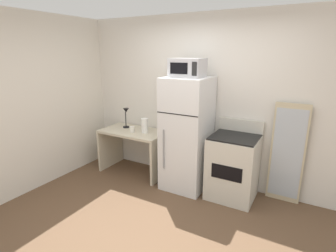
{
  "coord_description": "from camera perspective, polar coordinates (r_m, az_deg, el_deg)",
  "views": [
    {
      "loc": [
        1.44,
        -2.12,
        2.04
      ],
      "look_at": [
        -0.38,
        1.1,
        0.99
      ],
      "focal_mm": 28.16,
      "sensor_mm": 36.0,
      "label": 1
    }
  ],
  "objects": [
    {
      "name": "refrigerator",
      "position": [
        3.97,
        4.1,
        -1.77
      ],
      "size": [
        0.64,
        0.68,
        1.7
      ],
      "color": "white",
      "rests_on": "ground"
    },
    {
      "name": "desk",
      "position": [
        4.58,
        -7.31,
        -3.75
      ],
      "size": [
        1.12,
        0.63,
        0.75
      ],
      "color": "beige",
      "rests_on": "ground"
    },
    {
      "name": "coffee_mug",
      "position": [
        4.42,
        -7.77,
        -0.71
      ],
      "size": [
        0.08,
        0.08,
        0.09
      ],
      "primitive_type": "cylinder",
      "color": "white",
      "rests_on": "desk"
    },
    {
      "name": "wall_back_white",
      "position": [
        4.15,
        8.76,
        5.31
      ],
      "size": [
        5.0,
        0.1,
        2.6
      ],
      "primitive_type": "cube",
      "color": "silver",
      "rests_on": "ground"
    },
    {
      "name": "paper_towel_roll",
      "position": [
        4.34,
        -5.06,
        0.07
      ],
      "size": [
        0.11,
        0.11,
        0.24
      ],
      "primitive_type": "cylinder",
      "color": "white",
      "rests_on": "desk"
    },
    {
      "name": "ground_plane",
      "position": [
        3.28,
        -3.97,
        -22.75
      ],
      "size": [
        12.0,
        12.0,
        0.0
      ],
      "primitive_type": "plane",
      "color": "brown"
    },
    {
      "name": "wall_left_brick",
      "position": [
        4.28,
        -29.79,
        3.72
      ],
      "size": [
        0.1,
        4.0,
        2.6
      ],
      "primitive_type": "cube",
      "color": "silver",
      "rests_on": "ground"
    },
    {
      "name": "oven_range",
      "position": [
        3.9,
        13.86,
        -8.52
      ],
      "size": [
        0.65,
        0.61,
        1.1
      ],
      "color": "beige",
      "rests_on": "ground"
    },
    {
      "name": "leaning_mirror",
      "position": [
        3.95,
        24.4,
        -5.53
      ],
      "size": [
        0.44,
        0.03,
        1.4
      ],
      "color": "#C6B793",
      "rests_on": "ground"
    },
    {
      "name": "desk_lamp",
      "position": [
        4.63,
        -9.07,
        2.47
      ],
      "size": [
        0.14,
        0.12,
        0.35
      ],
      "color": "black",
      "rests_on": "desk"
    },
    {
      "name": "microwave",
      "position": [
        3.77,
        4.25,
        12.46
      ],
      "size": [
        0.46,
        0.35,
        0.26
      ],
      "color": "#B7B7BC",
      "rests_on": "refrigerator"
    }
  ]
}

